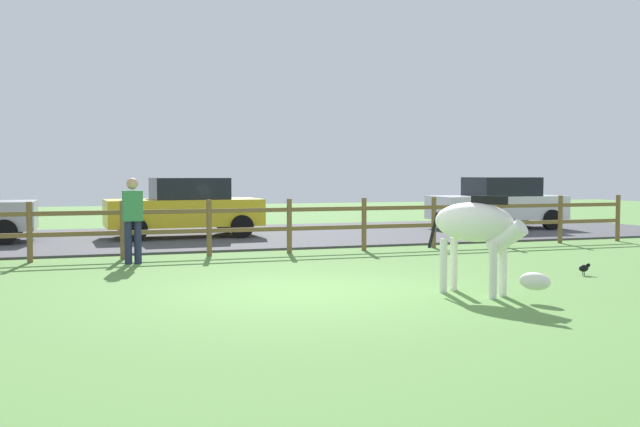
{
  "coord_description": "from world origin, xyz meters",
  "views": [
    {
      "loc": [
        -3.14,
        -9.99,
        1.72
      ],
      "look_at": [
        0.68,
        1.36,
        1.06
      ],
      "focal_mm": 40.61,
      "sensor_mm": 36.0,
      "label": 1
    }
  ],
  "objects_px": {
    "crow_on_grass": "(584,268)",
    "parked_car_white": "(498,203)",
    "parked_car_yellow": "(185,207)",
    "visitor_near_fence": "(133,216)",
    "zebra": "(478,230)"
  },
  "relations": [
    {
      "from": "zebra",
      "to": "visitor_near_fence",
      "type": "distance_m",
      "value": 6.79
    },
    {
      "from": "parked_car_white",
      "to": "crow_on_grass",
      "type": "bearing_deg",
      "value": -114.0
    },
    {
      "from": "parked_car_white",
      "to": "visitor_near_fence",
      "type": "xyz_separation_m",
      "value": [
        -11.1,
        -4.89,
        0.06
      ]
    },
    {
      "from": "zebra",
      "to": "visitor_near_fence",
      "type": "height_order",
      "value": "visitor_near_fence"
    },
    {
      "from": "crow_on_grass",
      "to": "visitor_near_fence",
      "type": "relative_size",
      "value": 0.13
    },
    {
      "from": "crow_on_grass",
      "to": "parked_car_white",
      "type": "xyz_separation_m",
      "value": [
        3.98,
        8.93,
        0.72
      ]
    },
    {
      "from": "visitor_near_fence",
      "to": "parked_car_yellow",
      "type": "bearing_deg",
      "value": 71.36
    },
    {
      "from": "crow_on_grass",
      "to": "parked_car_yellow",
      "type": "xyz_separation_m",
      "value": [
        -5.42,
        9.08,
        0.72
      ]
    },
    {
      "from": "crow_on_grass",
      "to": "parked_car_white",
      "type": "height_order",
      "value": "parked_car_white"
    },
    {
      "from": "parked_car_yellow",
      "to": "parked_car_white",
      "type": "bearing_deg",
      "value": -0.91
    },
    {
      "from": "parked_car_yellow",
      "to": "parked_car_white",
      "type": "height_order",
      "value": "same"
    },
    {
      "from": "parked_car_yellow",
      "to": "parked_car_white",
      "type": "xyz_separation_m",
      "value": [
        9.4,
        -0.15,
        0.0
      ]
    },
    {
      "from": "zebra",
      "to": "parked_car_white",
      "type": "distance_m",
      "value": 12.12
    },
    {
      "from": "visitor_near_fence",
      "to": "zebra",
      "type": "bearing_deg",
      "value": -49.87
    },
    {
      "from": "zebra",
      "to": "parked_car_white",
      "type": "height_order",
      "value": "parked_car_white"
    }
  ]
}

